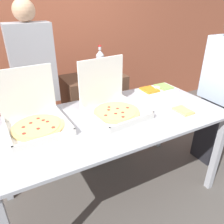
{
  "coord_description": "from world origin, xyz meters",
  "views": [
    {
      "loc": [
        -0.79,
        -1.45,
        1.79
      ],
      "look_at": [
        0.0,
        0.0,
        0.94
      ],
      "focal_mm": 35.0,
      "sensor_mm": 36.0,
      "label": 1
    }
  ],
  "objects": [
    {
      "name": "buffet_table",
      "position": [
        0.0,
        0.0,
        0.79
      ],
      "size": [
        1.99,
        0.95,
        0.89
      ],
      "color": "#A8AAB2",
      "rests_on": "ground_plane"
    },
    {
      "name": "veggie_tray",
      "position": [
        0.71,
        0.29,
        0.91
      ],
      "size": [
        0.44,
        0.22,
        0.05
      ],
      "color": "white",
      "rests_on": "buffet_table"
    },
    {
      "name": "brick_wall_behind",
      "position": [
        0.0,
        1.7,
        1.4
      ],
      "size": [
        10.0,
        0.06,
        2.8
      ],
      "color": "#9E5138",
      "rests_on": "ground_plane"
    },
    {
      "name": "pizza_box_far_right",
      "position": [
        0.05,
        0.07,
        0.97
      ],
      "size": [
        0.51,
        0.52,
        0.45
      ],
      "rotation": [
        0.0,
        0.0,
        0.11
      ],
      "color": "silver",
      "rests_on": "buffet_table"
    },
    {
      "name": "sideboard_podium",
      "position": [
        0.21,
        0.86,
        0.49
      ],
      "size": [
        0.73,
        0.45,
        0.98
      ],
      "color": "#4C3323",
      "rests_on": "ground_plane"
    },
    {
      "name": "pizza_box_far_left",
      "position": [
        -0.61,
        0.14,
        0.97
      ],
      "size": [
        0.47,
        0.48,
        0.44
      ],
      "rotation": [
        0.0,
        0.0,
        0.05
      ],
      "color": "silver",
      "rests_on": "buffet_table"
    },
    {
      "name": "ground_plane",
      "position": [
        0.0,
        0.0,
        0.0
      ],
      "size": [
        16.0,
        16.0,
        0.0
      ],
      "primitive_type": "plane",
      "color": "#514C47"
    },
    {
      "name": "soda_can_silver",
      "position": [
        0.16,
        1.01,
        1.05
      ],
      "size": [
        0.07,
        0.07,
        0.12
      ],
      "color": "silver",
      "rests_on": "sideboard_podium"
    },
    {
      "name": "paper_plate_front_right",
      "position": [
        0.6,
        -0.23,
        0.9
      ],
      "size": [
        0.23,
        0.23,
        0.03
      ],
      "color": "white",
      "rests_on": "buffet_table"
    },
    {
      "name": "soda_can_colored",
      "position": [
        0.1,
        0.84,
        1.05
      ],
      "size": [
        0.07,
        0.07,
        0.12
      ],
      "color": "#334CB2",
      "rests_on": "sideboard_podium"
    },
    {
      "name": "person_guest_cap",
      "position": [
        1.31,
        -0.06,
        0.88
      ],
      "size": [
        0.22,
        0.4,
        1.68
      ],
      "rotation": [
        0.0,
        0.0,
        1.57
      ],
      "color": "black",
      "rests_on": "ground_plane"
    },
    {
      "name": "person_guest_plaid",
      "position": [
        -0.47,
        0.72,
        0.95
      ],
      "size": [
        0.4,
        0.22,
        1.81
      ],
      "rotation": [
        0.0,
        0.0,
        3.14
      ],
      "color": "#473D33",
      "rests_on": "ground_plane"
    },
    {
      "name": "soda_bottle",
      "position": [
        0.33,
        0.9,
        1.13
      ],
      "size": [
        0.1,
        0.1,
        0.34
      ],
      "color": "#B7BCC1",
      "rests_on": "sideboard_podium"
    }
  ]
}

